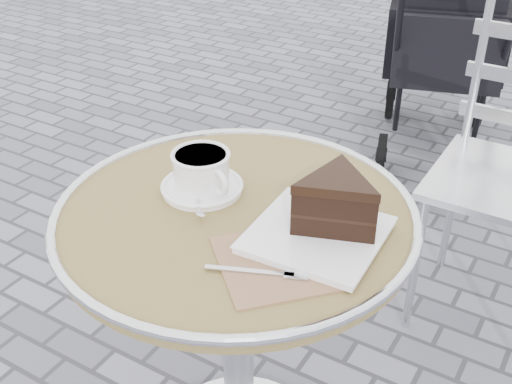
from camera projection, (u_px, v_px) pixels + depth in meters
The scene contains 4 objects.
cafe_table at pixel (237, 277), 1.34m from camera, with size 0.72×0.72×0.74m.
cappuccino_set at pixel (202, 175), 1.30m from camera, with size 0.17×0.18×0.08m.
cake_plate_set at pixel (330, 210), 1.15m from camera, with size 0.29×0.37×0.12m.
baby_stroller at pixel (445, 46), 2.86m from camera, with size 0.73×1.10×1.06m.
Camera 1 is at (0.57, -0.88, 1.42)m, focal length 45.00 mm.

